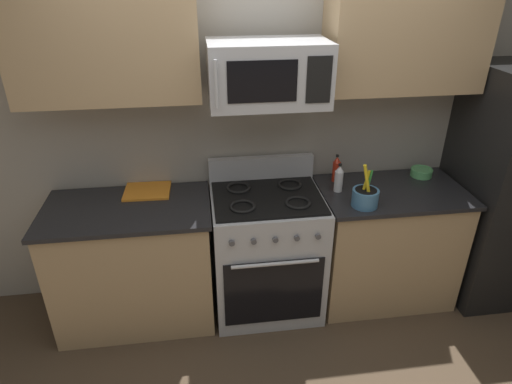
# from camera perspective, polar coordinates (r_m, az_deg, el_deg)

# --- Properties ---
(ground_plane) EXTENTS (16.00, 16.00, 0.00)m
(ground_plane) POSITION_cam_1_polar(r_m,az_deg,el_deg) (3.03, 3.47, -22.55)
(ground_plane) COLOR #473828
(wall_back) EXTENTS (8.00, 0.10, 2.60)m
(wall_back) POSITION_cam_1_polar(r_m,az_deg,el_deg) (3.17, 0.43, 8.78)
(wall_back) COLOR #9E998E
(wall_back) RESTS_ON ground
(counter_left) EXTENTS (1.09, 0.64, 0.91)m
(counter_left) POSITION_cam_1_polar(r_m,az_deg,el_deg) (3.22, -15.50, -8.95)
(counter_left) COLOR tan
(counter_left) RESTS_ON ground
(range_oven) EXTENTS (0.76, 0.68, 1.09)m
(range_oven) POSITION_cam_1_polar(r_m,az_deg,el_deg) (3.21, 1.38, -7.66)
(range_oven) COLOR #B2B5BA
(range_oven) RESTS_ON ground
(counter_right) EXTENTS (1.02, 0.64, 0.91)m
(counter_right) POSITION_cam_1_polar(r_m,az_deg,el_deg) (3.45, 16.36, -6.43)
(counter_right) COLOR tan
(counter_right) RESTS_ON ground
(microwave) EXTENTS (0.72, 0.44, 0.38)m
(microwave) POSITION_cam_1_polar(r_m,az_deg,el_deg) (2.71, 1.59, 15.16)
(microwave) COLOR #B2B5BA
(upper_cabinets_left) EXTENTS (1.08, 0.34, 0.74)m
(upper_cabinets_left) POSITION_cam_1_polar(r_m,az_deg,el_deg) (2.82, -19.19, 18.45)
(upper_cabinets_left) COLOR tan
(upper_cabinets_right) EXTENTS (1.01, 0.34, 0.74)m
(upper_cabinets_right) POSITION_cam_1_polar(r_m,az_deg,el_deg) (3.08, 19.03, 19.13)
(upper_cabinets_right) COLOR tan
(utensil_crock) EXTENTS (0.17, 0.17, 0.30)m
(utensil_crock) POSITION_cam_1_polar(r_m,az_deg,el_deg) (2.94, 14.01, -0.61)
(utensil_crock) COLOR teal
(utensil_crock) RESTS_ON counter_right
(cutting_board) EXTENTS (0.32, 0.27, 0.02)m
(cutting_board) POSITION_cam_1_polar(r_m,az_deg,el_deg) (3.14, -13.95, 0.14)
(cutting_board) COLOR orange
(cutting_board) RESTS_ON counter_left
(bottle_hot_sauce) EXTENTS (0.06, 0.06, 0.20)m
(bottle_hot_sauce) POSITION_cam_1_polar(r_m,az_deg,el_deg) (3.22, 10.41, 2.94)
(bottle_hot_sauce) COLOR red
(bottle_hot_sauce) RESTS_ON counter_right
(bottle_vinegar) EXTENTS (0.06, 0.06, 0.21)m
(bottle_vinegar) POSITION_cam_1_polar(r_m,az_deg,el_deg) (3.08, 10.71, 1.72)
(bottle_vinegar) COLOR silver
(bottle_vinegar) RESTS_ON counter_right
(prep_bowl) EXTENTS (0.16, 0.16, 0.06)m
(prep_bowl) POSITION_cam_1_polar(r_m,az_deg,el_deg) (3.49, 20.71, 2.45)
(prep_bowl) COLOR #59AD66
(prep_bowl) RESTS_ON counter_right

